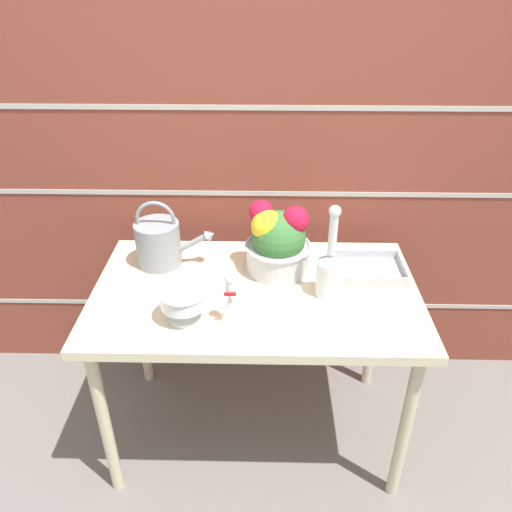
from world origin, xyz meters
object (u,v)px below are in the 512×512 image
Objects in this scene: flower_planter at (277,241)px; figurine_vase at (231,303)px; crystal_pedestal_bowl at (183,300)px; glass_decanter at (330,269)px; wire_tray at (367,270)px; watering_can at (159,242)px.

flower_planter reaches higher than figurine_vase.
figurine_vase reaches higher than crystal_pedestal_bowl.
flower_planter is 0.79× the size of glass_decanter.
flower_planter is (0.31, 0.32, 0.05)m from crystal_pedestal_bowl.
flower_planter is at bearing 45.23° from crystal_pedestal_bowl.
glass_decanter is 1.25× the size of wire_tray.
watering_can is at bearing 162.75° from glass_decanter.
wire_tray is at bearing 24.48° from crystal_pedestal_bowl.
flower_planter reaches higher than wire_tray.
glass_decanter reaches higher than crystal_pedestal_bowl.
flower_planter is at bearing 64.74° from figurine_vase.
wire_tray is (0.66, 0.30, -0.06)m from crystal_pedestal_bowl.
crystal_pedestal_bowl is 0.82× the size of figurine_vase.
wire_tray is (0.17, 0.15, -0.10)m from glass_decanter.
flower_planter is 0.37m from figurine_vase.
watering_can is 0.46m from flower_planter.
crystal_pedestal_bowl is 0.52m from glass_decanter.
figurine_vase is (0.16, -0.01, 0.00)m from crystal_pedestal_bowl.
flower_planter is 0.98× the size of wire_tray.
glass_decanter reaches higher than watering_can.
watering_can is 0.81m from wire_tray.
watering_can is 1.13× the size of wire_tray.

